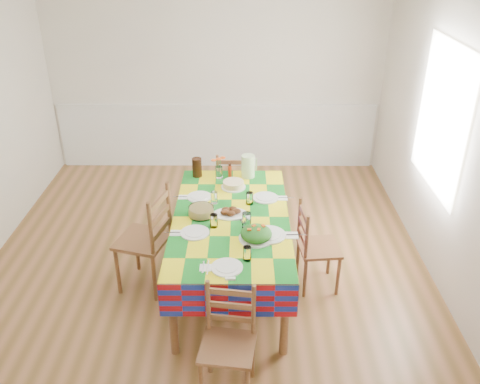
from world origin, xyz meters
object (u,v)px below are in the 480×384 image
at_px(chair_near, 228,343).
at_px(chair_left, 147,240).
at_px(meat_platter, 230,212).
at_px(dining_table, 231,225).
at_px(chair_far, 233,187).
at_px(chair_right, 315,248).
at_px(green_pitcher, 248,166).
at_px(tea_pitcher, 197,167).

height_order(chair_near, chair_left, chair_left).
xyz_separation_m(meat_platter, chair_near, (0.01, -1.27, -0.35)).
xyz_separation_m(dining_table, chair_left, (-0.78, -0.01, -0.16)).
bearing_deg(dining_table, chair_far, 90.07).
bearing_deg(chair_right, meat_platter, 81.37).
height_order(green_pitcher, chair_right, green_pitcher).
distance_m(dining_table, chair_near, 1.26).
height_order(dining_table, chair_far, chair_far).
bearing_deg(chair_near, dining_table, 98.10).
height_order(dining_table, tea_pitcher, tea_pitcher).
distance_m(green_pitcher, chair_far, 0.62).
xyz_separation_m(meat_platter, green_pitcher, (0.17, 0.80, 0.09)).
bearing_deg(meat_platter, chair_left, -176.35).
height_order(meat_platter, green_pitcher, green_pitcher).
height_order(tea_pitcher, chair_near, tea_pitcher).
height_order(dining_table, chair_left, chair_left).
height_order(dining_table, green_pitcher, green_pitcher).
bearing_deg(chair_far, meat_platter, 91.96).
relative_size(dining_table, chair_near, 2.24).
distance_m(tea_pitcher, chair_far, 0.69).
height_order(meat_platter, chair_far, chair_far).
relative_size(dining_table, chair_far, 2.22).
bearing_deg(chair_far, chair_near, 92.39).
height_order(chair_near, chair_right, same).
distance_m(chair_near, chair_far, 2.47).
distance_m(green_pitcher, chair_left, 1.31).
relative_size(meat_platter, chair_right, 0.36).
xyz_separation_m(green_pitcher, chair_near, (-0.16, -2.07, -0.45)).
distance_m(meat_platter, chair_near, 1.32).
bearing_deg(meat_platter, dining_table, -78.75).
height_order(green_pitcher, chair_near, green_pitcher).
relative_size(dining_table, tea_pitcher, 9.70).
distance_m(meat_platter, chair_far, 1.25).
relative_size(chair_near, chair_far, 0.99).
distance_m(chair_left, chair_right, 1.56).
bearing_deg(dining_table, chair_near, -89.74).
bearing_deg(tea_pitcher, meat_platter, -65.56).
xyz_separation_m(meat_platter, chair_right, (0.79, -0.04, -0.35)).
bearing_deg(chair_right, chair_far, 26.62).
distance_m(green_pitcher, chair_right, 1.13).
bearing_deg(dining_table, tea_pitcher, 113.92).
relative_size(chair_far, chair_left, 0.85).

